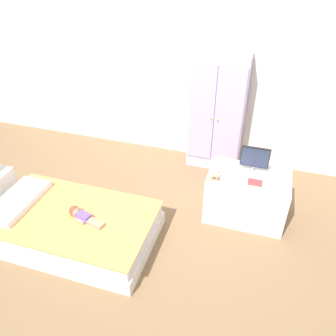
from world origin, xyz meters
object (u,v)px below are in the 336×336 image
(bed, at_px, (73,226))
(tv_monitor, at_px, (255,158))
(tv_stand, at_px, (246,196))
(book_red, at_px, (255,182))
(doll, at_px, (80,214))
(wardrobe, at_px, (217,113))
(rocking_horse_toy, at_px, (216,175))

(bed, bearing_deg, tv_monitor, 29.72)
(tv_stand, relative_size, book_red, 5.85)
(tv_stand, distance_m, tv_monitor, 0.43)
(bed, bearing_deg, tv_stand, 27.66)
(bed, relative_size, doll, 4.03)
(book_red, bearing_deg, doll, -154.85)
(wardrobe, xyz_separation_m, rocking_horse_toy, (0.20, -1.05, -0.14))
(bed, distance_m, rocking_horse_toy, 1.47)
(tv_stand, height_order, book_red, book_red)
(tv_monitor, bearing_deg, bed, -150.28)
(bed, xyz_separation_m, tv_monitor, (1.57, 0.90, 0.54))
(bed, height_order, book_red, book_red)
(wardrobe, bearing_deg, rocking_horse_toy, -79.23)
(tv_stand, height_order, tv_monitor, tv_monitor)
(bed, distance_m, tv_monitor, 1.88)
(tv_monitor, bearing_deg, tv_stand, -102.44)
(doll, distance_m, tv_stand, 1.66)
(bed, distance_m, doll, 0.22)
(tv_stand, bearing_deg, book_red, -61.44)
(wardrobe, bearing_deg, tv_monitor, -56.76)
(tv_stand, distance_m, rocking_horse_toy, 0.47)
(wardrobe, bearing_deg, tv_stand, -60.18)
(rocking_horse_toy, relative_size, book_red, 0.91)
(wardrobe, xyz_separation_m, book_red, (0.57, -0.99, -0.19))
(bed, height_order, rocking_horse_toy, rocking_horse_toy)
(wardrobe, bearing_deg, doll, -118.85)
(tv_stand, bearing_deg, rocking_horse_toy, -152.20)
(tv_stand, relative_size, rocking_horse_toy, 6.46)
(rocking_horse_toy, bearing_deg, wardrobe, 100.77)
(rocking_horse_toy, bearing_deg, bed, -152.38)
(tv_monitor, xyz_separation_m, book_red, (0.04, -0.19, -0.15))
(doll, relative_size, rocking_horse_toy, 3.15)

